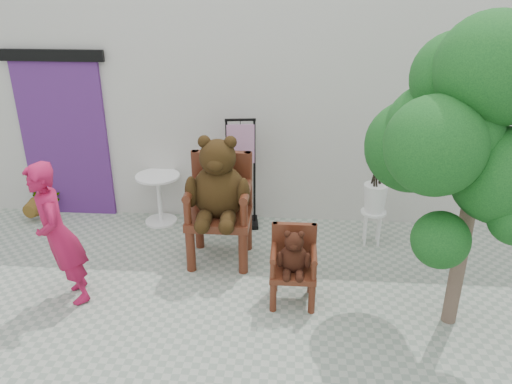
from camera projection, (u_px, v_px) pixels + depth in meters
ground_plane at (271, 338)px, 4.77m from camera, size 60.00×60.00×0.00m
back_wall at (283, 107)px, 7.01m from camera, size 9.00×1.00×3.00m
doorway at (65, 136)px, 6.88m from camera, size 1.40×0.11×2.33m
chair_big at (219, 192)px, 5.78m from camera, size 0.74×0.82×1.57m
chair_small at (294, 259)px, 5.14m from camera, size 0.47×0.46×0.84m
person at (58, 235)px, 5.04m from camera, size 0.61×0.68×1.56m
cafe_table at (159, 193)px, 6.86m from camera, size 0.60×0.60×0.70m
display_stand at (241, 186)px, 6.72m from camera, size 0.49×0.41×1.51m
stool_bucket at (375, 198)px, 6.23m from camera, size 0.32×0.32×1.45m
tree at (454, 130)px, 4.22m from camera, size 1.41×1.65×2.97m
potted_plant at (40, 202)px, 7.07m from camera, size 0.49×0.45×0.48m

